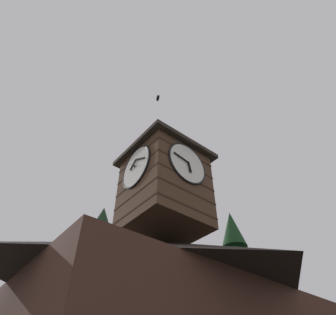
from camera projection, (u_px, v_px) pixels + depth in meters
name	position (u px, v px, depth m)	size (l,w,h in m)	color
clock_tower	(164.00, 182.00, 16.57)	(4.50, 4.50, 7.49)	#4C3323
moon	(70.00, 308.00, 47.63)	(1.70, 1.70, 1.70)	silver
flying_bird_high	(158.00, 98.00, 24.06)	(0.42, 0.58, 0.16)	black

